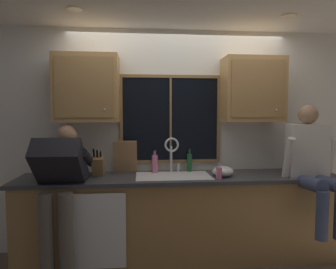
# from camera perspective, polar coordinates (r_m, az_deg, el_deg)

# --- Properties ---
(back_wall) EXTENTS (5.80, 0.12, 2.55)m
(back_wall) POSITION_cam_1_polar(r_m,az_deg,el_deg) (3.56, 1.70, -1.07)
(back_wall) COLOR silver
(back_wall) RESTS_ON floor
(ceiling_downlight_left) EXTENTS (0.14, 0.14, 0.01)m
(ceiling_downlight_left) POSITION_cam_1_polar(r_m,az_deg,el_deg) (3.07, -17.39, 21.94)
(ceiling_downlight_left) COLOR #FFEAB2
(ceiling_downlight_right) EXTENTS (0.14, 0.14, 0.01)m
(ceiling_downlight_right) POSITION_cam_1_polar(r_m,az_deg,el_deg) (3.34, 22.18, 20.30)
(ceiling_downlight_right) COLOR #FFEAB2
(window_glass) EXTENTS (1.10, 0.02, 0.95)m
(window_glass) POSITION_cam_1_polar(r_m,az_deg,el_deg) (3.47, 0.49, 2.94)
(window_glass) COLOR black
(window_frame_top) EXTENTS (1.17, 0.02, 0.04)m
(window_frame_top) POSITION_cam_1_polar(r_m,az_deg,el_deg) (3.48, 0.51, 11.07)
(window_frame_top) COLOR olive
(window_frame_bottom) EXTENTS (1.17, 0.02, 0.04)m
(window_frame_bottom) POSITION_cam_1_polar(r_m,az_deg,el_deg) (3.50, 0.50, -5.15)
(window_frame_bottom) COLOR olive
(window_frame_left) EXTENTS (0.03, 0.02, 0.95)m
(window_frame_left) POSITION_cam_1_polar(r_m,az_deg,el_deg) (3.45, -8.94, 2.88)
(window_frame_left) COLOR olive
(window_frame_right) EXTENTS (0.04, 0.02, 0.95)m
(window_frame_right) POSITION_cam_1_polar(r_m,az_deg,el_deg) (3.56, 9.65, 2.91)
(window_frame_right) COLOR olive
(window_mullion_center) EXTENTS (0.02, 0.02, 0.95)m
(window_mullion_center) POSITION_cam_1_polar(r_m,az_deg,el_deg) (3.45, 0.51, 2.93)
(window_mullion_center) COLOR olive
(lower_cabinet_run) EXTENTS (3.40, 0.58, 0.88)m
(lower_cabinet_run) POSITION_cam_1_polar(r_m,az_deg,el_deg) (3.40, 2.42, -15.79)
(lower_cabinet_run) COLOR #A07744
(lower_cabinet_run) RESTS_ON floor
(countertop) EXTENTS (3.46, 0.62, 0.04)m
(countertop) POSITION_cam_1_polar(r_m,az_deg,el_deg) (3.25, 2.49, -8.26)
(countertop) COLOR #38383D
(countertop) RESTS_ON lower_cabinet_run
(dishwasher_front) EXTENTS (0.60, 0.02, 0.74)m
(dishwasher_front) POSITION_cam_1_polar(r_m,az_deg,el_deg) (3.10, -13.86, -17.56)
(dishwasher_front) COLOR white
(upper_cabinet_left) EXTENTS (0.67, 0.36, 0.72)m
(upper_cabinet_left) POSITION_cam_1_polar(r_m,az_deg,el_deg) (3.35, -15.23, 8.50)
(upper_cabinet_left) COLOR #B2844C
(upper_cabinet_right) EXTENTS (0.67, 0.36, 0.72)m
(upper_cabinet_right) POSITION_cam_1_polar(r_m,az_deg,el_deg) (3.53, 15.91, 8.24)
(upper_cabinet_right) COLOR #B2844C
(sink) EXTENTS (0.80, 0.46, 0.21)m
(sink) POSITION_cam_1_polar(r_m,az_deg,el_deg) (3.27, 1.00, -9.59)
(sink) COLOR silver
(sink) RESTS_ON lower_cabinet_run
(faucet) EXTENTS (0.18, 0.09, 0.40)m
(faucet) POSITION_cam_1_polar(r_m,az_deg,el_deg) (3.38, 0.80, -3.07)
(faucet) COLOR silver
(faucet) RESTS_ON countertop
(person_standing) EXTENTS (0.53, 0.72, 1.48)m
(person_standing) POSITION_cam_1_polar(r_m,az_deg,el_deg) (3.05, -19.88, -8.71)
(person_standing) COLOR #595147
(person_standing) RESTS_ON floor
(person_sitting_on_counter) EXTENTS (0.54, 0.61, 1.26)m
(person_sitting_on_counter) POSITION_cam_1_polar(r_m,az_deg,el_deg) (3.41, 25.86, -4.59)
(person_sitting_on_counter) COLOR #384260
(person_sitting_on_counter) RESTS_ON countertop
(knife_block) EXTENTS (0.12, 0.18, 0.32)m
(knife_block) POSITION_cam_1_polar(r_m,az_deg,el_deg) (3.31, -13.24, -5.87)
(knife_block) COLOR olive
(knife_block) RESTS_ON countertop
(cutting_board) EXTENTS (0.26, 0.10, 0.37)m
(cutting_board) POSITION_cam_1_polar(r_m,az_deg,el_deg) (3.41, -8.18, -4.25)
(cutting_board) COLOR #997047
(cutting_board) RESTS_ON countertop
(mixing_bowl) EXTENTS (0.23, 0.23, 0.11)m
(mixing_bowl) POSITION_cam_1_polar(r_m,az_deg,el_deg) (3.28, 10.48, -6.96)
(mixing_bowl) COLOR silver
(mixing_bowl) RESTS_ON countertop
(soap_dispenser) EXTENTS (0.06, 0.07, 0.17)m
(soap_dispenser) POSITION_cam_1_polar(r_m,az_deg,el_deg) (3.12, 9.73, -7.24)
(soap_dispenser) COLOR pink
(soap_dispenser) RESTS_ON countertop
(bottle_green_glass) EXTENTS (0.07, 0.07, 0.26)m
(bottle_green_glass) POSITION_cam_1_polar(r_m,az_deg,el_deg) (3.40, -2.56, -5.51)
(bottle_green_glass) COLOR pink
(bottle_green_glass) RESTS_ON countertop
(bottle_tall_clear) EXTENTS (0.06, 0.06, 0.27)m
(bottle_tall_clear) POSITION_cam_1_polar(r_m,az_deg,el_deg) (3.47, 4.13, -5.29)
(bottle_tall_clear) COLOR #1E592D
(bottle_tall_clear) RESTS_ON countertop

